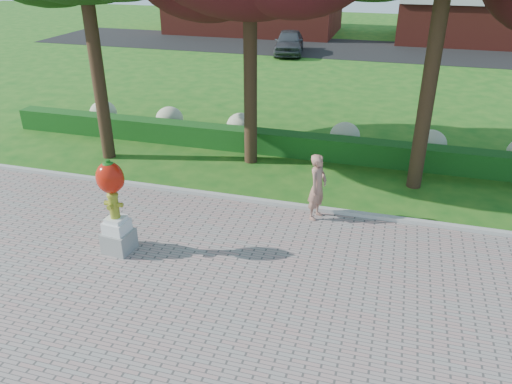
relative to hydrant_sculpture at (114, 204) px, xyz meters
The scene contains 8 objects.
ground 3.74m from the hydrant_sculpture, ahead, with size 100.00×100.00×0.00m, color #175515.
curb 5.01m from the hydrant_sculpture, 44.26° to the left, with size 40.00×0.18×0.15m, color #ADADA5.
lawn_hedge 8.22m from the hydrant_sculpture, 64.80° to the left, with size 24.00×0.70×0.80m, color #134112.
hydrangea_row 9.34m from the hydrant_sculpture, 64.24° to the left, with size 20.10×1.10×0.99m.
street 28.63m from the hydrant_sculpture, 83.02° to the left, with size 50.00×8.00×0.02m, color black.
hydrant_sculpture is the anchor object (origin of this frame).
woman 5.31m from the hydrant_sculpture, 34.33° to the left, with size 0.68×0.45×1.87m, color #A36F5D.
parked_car 25.43m from the hydrant_sculpture, 93.27° to the left, with size 1.87×4.65×1.59m, color #3F4246.
Camera 1 is at (2.65, -9.47, 6.84)m, focal length 35.00 mm.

